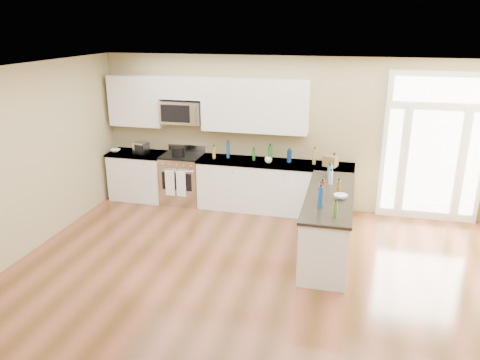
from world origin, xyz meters
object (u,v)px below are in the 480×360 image
object	(u,v)px
kitchen_range	(183,178)
peninsula_cabinet	(328,225)
toaster_oven	(141,148)
stockpot	(178,151)

from	to	relation	value
kitchen_range	peninsula_cabinet	bearing A→B (deg)	-26.73
kitchen_range	toaster_oven	distance (m)	0.99
toaster_oven	peninsula_cabinet	bearing A→B (deg)	-4.00
peninsula_cabinet	stockpot	bearing A→B (deg)	154.71
toaster_oven	kitchen_range	bearing A→B (deg)	20.70
peninsula_cabinet	kitchen_range	bearing A→B (deg)	153.27
stockpot	toaster_oven	xyz separation A→B (m)	(-0.76, 0.01, 0.01)
peninsula_cabinet	stockpot	size ratio (longest dim) A/B	9.36
kitchen_range	toaster_oven	bearing A→B (deg)	-176.05
peninsula_cabinet	stockpot	xyz separation A→B (m)	(-2.92, 1.38, 0.61)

